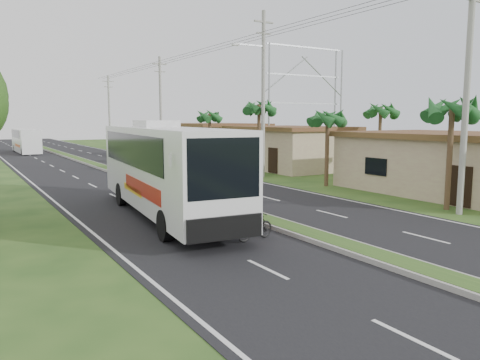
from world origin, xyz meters
TOP-DOWN VIEW (x-y plane):
  - ground at (0.00, 0.00)m, footprint 180.00×180.00m
  - road_asphalt at (0.00, 20.00)m, footprint 14.00×160.00m
  - median_strip at (0.00, 20.00)m, footprint 1.20×160.00m
  - lane_edge_left at (-6.70, 20.00)m, footprint 0.12×160.00m
  - lane_edge_right at (6.70, 20.00)m, footprint 0.12×160.00m
  - shop_near at (14.00, 6.00)m, footprint 8.60×12.60m
  - shop_mid at (14.00, 22.00)m, footprint 7.60×10.60m
  - shop_far at (14.00, 36.00)m, footprint 8.60×11.60m
  - palm_verge_a at (9.00, 3.00)m, footprint 2.40×2.40m
  - palm_verge_b at (9.40, 12.00)m, footprint 2.40×2.40m
  - palm_verge_c at (8.80, 19.00)m, footprint 2.40×2.40m
  - palm_verge_d at (9.30, 28.00)m, footprint 2.40×2.40m
  - palm_behind_shop at (17.50, 15.00)m, footprint 2.40×2.40m
  - utility_pole_a at (8.50, 2.00)m, footprint 1.60×0.28m
  - utility_pole_b at (8.47, 18.00)m, footprint 3.20×0.28m
  - utility_pole_c at (8.50, 38.00)m, footprint 1.60×0.28m
  - utility_pole_d at (8.50, 58.00)m, footprint 1.60×0.28m
  - billboard_lattice at (22.00, 30.00)m, footprint 10.18×1.18m
  - coach_bus_main at (-3.12, 8.56)m, footprint 4.04×13.34m
  - coach_bus_far at (-3.26, 54.45)m, footprint 2.34×10.35m
  - motorcyclist at (-2.00, 2.93)m, footprint 1.69×0.73m

SIDE VIEW (x-z plane):
  - ground at x=0.00m, z-range 0.00..0.00m
  - lane_edge_left at x=-6.70m, z-range 0.00..0.00m
  - lane_edge_right at x=6.70m, z-range 0.00..0.00m
  - road_asphalt at x=0.00m, z-range 0.00..0.02m
  - median_strip at x=0.00m, z-range 0.01..0.20m
  - motorcyclist at x=-2.00m, z-range -0.29..2.15m
  - coach_bus_far at x=-3.26m, z-range 0.20..3.21m
  - shop_near at x=14.00m, z-range 0.02..3.54m
  - shop_mid at x=14.00m, z-range 0.02..3.69m
  - shop_far at x=14.00m, z-range 0.02..3.84m
  - coach_bus_main at x=-3.12m, z-range 0.21..4.46m
  - palm_verge_b at x=9.40m, z-range 1.83..6.88m
  - palm_verge_d at x=9.30m, z-range 1.92..7.17m
  - palm_verge_a at x=9.00m, z-range 2.02..7.47m
  - palm_behind_shop at x=17.50m, z-range 2.11..7.76m
  - palm_verge_c at x=8.80m, z-range 2.20..8.05m
  - utility_pole_d at x=8.50m, z-range 0.17..10.67m
  - utility_pole_a at x=8.50m, z-range 0.17..11.17m
  - utility_pole_c at x=8.50m, z-range 0.17..11.17m
  - utility_pole_b at x=8.47m, z-range 0.26..12.26m
  - billboard_lattice at x=22.00m, z-range 0.79..12.86m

